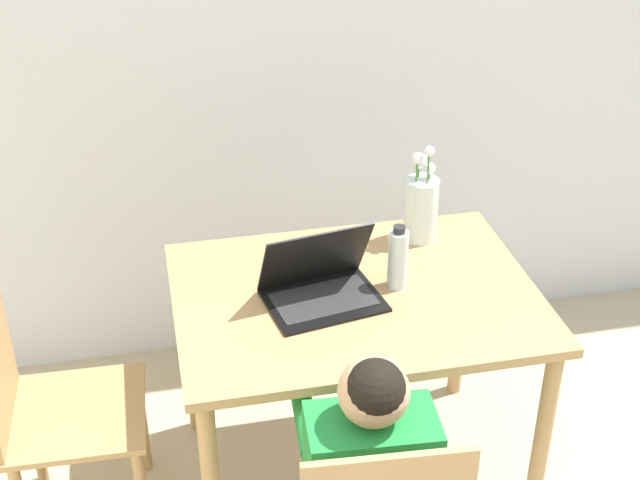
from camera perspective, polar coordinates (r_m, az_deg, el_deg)
name	(u,v)px	position (r m, az deg, el deg)	size (l,w,h in m)	color
wall_back	(325,32)	(3.16, 0.32, 13.19)	(6.40, 0.05, 2.50)	silver
dining_table	(355,319)	(2.67, 2.25, -5.07)	(1.06, 0.79, 0.73)	tan
chair_spare	(50,408)	(2.77, -16.87, -10.22)	(0.41, 0.41, 0.87)	tan
person_seated	(366,467)	(2.26, 2.97, -14.28)	(0.34, 0.44, 0.97)	#1E8438
laptop	(320,282)	(2.57, 0.00, -2.73)	(0.36, 0.29, 0.22)	black
flower_vase	(421,205)	(2.85, 6.47, 2.25)	(0.11, 0.11, 0.33)	silver
water_bottle	(398,258)	(2.61, 5.00, -1.18)	(0.06, 0.06, 0.20)	silver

